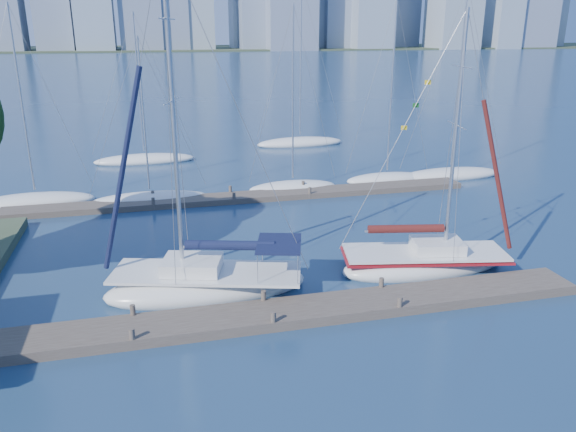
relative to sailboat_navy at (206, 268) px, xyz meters
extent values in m
plane|color=navy|center=(2.02, -2.89, -1.14)|extent=(700.00, 700.00, 0.00)
cube|color=#453A32|center=(2.02, -2.89, -0.94)|extent=(26.00, 2.00, 0.40)
cube|color=#453A32|center=(4.02, 13.11, -0.96)|extent=(30.00, 1.80, 0.36)
cube|color=#38472D|center=(2.02, 317.11, -1.14)|extent=(800.00, 100.00, 1.50)
ellipsoid|color=silver|center=(0.00, 0.00, -0.89)|extent=(8.89, 5.00, 1.48)
cube|color=silver|center=(0.00, 0.00, -0.20)|extent=(8.23, 4.62, 0.12)
cube|color=silver|center=(-0.57, 0.16, 0.15)|extent=(2.78, 2.39, 0.54)
cylinder|color=silver|center=(-0.95, 0.27, 6.24)|extent=(0.18, 0.18, 12.77)
cylinder|color=silver|center=(0.98, -0.28, 0.94)|extent=(3.88, 1.20, 0.10)
cylinder|color=black|center=(0.98, -0.28, 1.04)|extent=(3.65, 1.40, 0.40)
cube|color=black|center=(2.93, -0.84, 1.14)|extent=(2.36, 2.75, 0.08)
ellipsoid|color=silver|center=(9.98, 0.02, -0.90)|extent=(8.25, 4.08, 1.39)
cube|color=silver|center=(9.98, 0.02, -0.26)|extent=(7.64, 3.76, 0.11)
cube|color=silver|center=(10.53, -0.08, 0.07)|extent=(2.50, 2.08, 0.51)
cylinder|color=silver|center=(10.89, -0.16, 5.04)|extent=(0.17, 0.17, 10.50)
cylinder|color=silver|center=(9.05, 0.21, 0.80)|extent=(3.69, 0.82, 0.09)
cylinder|color=#4A1014|center=(9.05, 0.21, 0.90)|extent=(3.45, 1.03, 0.37)
cube|color=maroon|center=(9.98, 0.02, -0.42)|extent=(7.83, 3.89, 0.09)
ellipsoid|color=silver|center=(-9.19, 15.30, -0.94)|extent=(7.42, 4.62, 1.09)
cylinder|color=silver|center=(-9.19, 15.30, 5.40)|extent=(0.12, 0.12, 11.09)
ellipsoid|color=silver|center=(-2.15, 14.13, -0.96)|extent=(7.60, 3.04, 0.96)
cylinder|color=silver|center=(-2.15, 14.13, 4.41)|extent=(0.10, 0.10, 9.34)
ellipsoid|color=silver|center=(7.44, 14.53, -0.95)|extent=(6.22, 2.24, 1.00)
cylinder|color=silver|center=(7.44, 14.53, 5.38)|extent=(0.11, 0.11, 11.21)
ellipsoid|color=silver|center=(14.70, 15.20, -0.96)|extent=(6.30, 2.53, 0.96)
cylinder|color=silver|center=(14.70, 15.20, 5.61)|extent=(0.10, 0.10, 11.75)
ellipsoid|color=silver|center=(19.78, 15.09, -0.94)|extent=(8.18, 2.66, 1.10)
cylinder|color=silver|center=(19.78, 15.09, 6.11)|extent=(0.12, 0.12, 12.49)
ellipsoid|color=silver|center=(-2.44, 25.84, -0.94)|extent=(8.27, 2.28, 1.08)
cylinder|color=silver|center=(-2.44, 25.84, 5.30)|extent=(0.12, 0.12, 10.91)
ellipsoid|color=silver|center=(12.07, 29.78, -0.92)|extent=(8.40, 2.48, 1.17)
cylinder|color=silver|center=(12.07, 29.78, 6.75)|extent=(0.13, 0.13, 13.65)
cube|color=#8C9AA8|center=(-45.52, 306.54, 18.99)|extent=(13.40, 17.61, 40.25)
cube|color=gray|center=(-23.92, 282.04, 19.40)|extent=(18.04, 19.81, 41.08)
cube|color=slate|center=(-2.19, 283.79, 17.54)|extent=(20.51, 16.86, 37.36)
cube|color=#8C9AA8|center=(93.44, 291.83, 21.28)|extent=(15.62, 17.11, 44.84)
cube|color=slate|center=(149.07, 306.63, 22.10)|extent=(16.75, 17.52, 46.46)
cube|color=#8C9AA8|center=(166.11, 276.05, 18.55)|extent=(23.50, 23.94, 39.38)
cube|color=gray|center=(196.52, 276.17, 19.59)|extent=(15.31, 21.38, 41.44)
camera|label=1|loc=(-1.84, -21.65, 9.45)|focal=35.00mm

